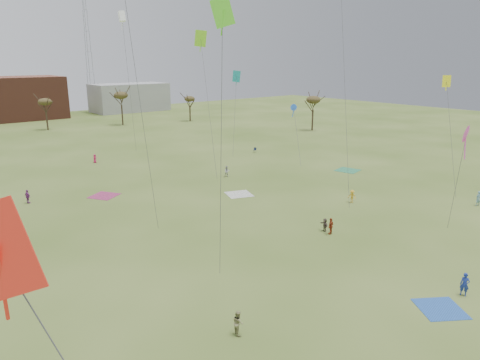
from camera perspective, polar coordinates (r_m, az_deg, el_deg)
ground at (r=38.65m, az=11.63°, el=-11.57°), size 260.00×260.00×0.00m
flyer_near_right at (r=38.26m, az=26.69°, el=-11.78°), size 0.62×0.76×1.80m
spectator_fore_a at (r=46.32m, az=11.48°, el=-5.77°), size 1.07×0.66×1.70m
spectator_fore_b at (r=30.19m, az=-0.25°, el=-17.70°), size 0.85×0.96×1.66m
spectator_fore_c at (r=46.99m, az=10.74°, el=-5.63°), size 0.74×1.34×1.37m
flyer_mid_b at (r=56.75m, az=14.07°, el=-2.02°), size 0.95×1.19×1.60m
flyer_mid_c at (r=61.13m, az=28.06°, el=-2.07°), size 0.75×0.60×1.78m
spectator_mid_d at (r=60.62m, az=-25.42°, el=-1.91°), size 0.72×1.09×1.71m
spectator_mid_e at (r=66.93m, az=-1.68°, el=1.10°), size 1.01×0.94×1.66m
flyer_far_b at (r=79.90m, az=-18.00°, el=2.62°), size 0.84×0.72×1.46m
blanket_blue at (r=36.09m, az=24.14°, el=-14.75°), size 4.18×4.18×0.03m
blanket_cream at (r=58.53m, az=-0.13°, el=-1.83°), size 4.04×4.04×0.03m
blanket_plum at (r=60.50m, az=-16.91°, el=-1.94°), size 4.40×4.40×0.03m
blanket_olive at (r=72.95m, az=13.54°, el=1.20°), size 4.03×4.03×0.03m
camp_chair_right at (r=84.68m, az=1.89°, el=3.73°), size 0.70×0.68×0.87m
kites_aloft at (r=57.22m, az=-8.84°, el=18.50°), size 54.26×65.97×27.72m
tree_line at (r=103.72m, az=-25.93°, el=8.18°), size 117.44×49.32×8.91m
building_brick at (r=145.24m, az=-26.90°, el=9.26°), size 26.00×16.00×12.00m
building_grey at (r=155.11m, az=-13.86°, el=10.18°), size 24.00×12.00×9.00m
radio_tower at (r=157.01m, az=-18.77°, el=15.27°), size 1.51×1.72×41.00m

